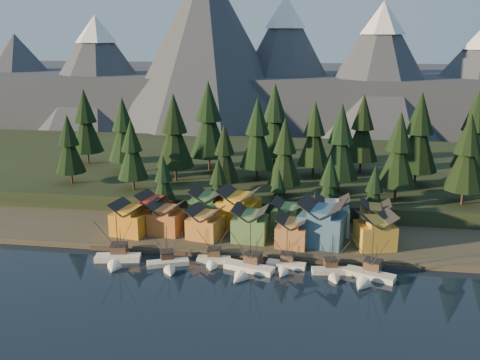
# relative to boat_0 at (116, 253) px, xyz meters

# --- Properties ---
(ground) EXTENTS (500.00, 500.00, 0.00)m
(ground) POSITION_rel_boat_0_xyz_m (30.51, -8.48, -2.47)
(ground) COLOR black
(ground) RESTS_ON ground
(shore_strip) EXTENTS (400.00, 50.00, 1.50)m
(shore_strip) POSITION_rel_boat_0_xyz_m (30.51, 31.52, -1.72)
(shore_strip) COLOR #3C382B
(shore_strip) RESTS_ON ground
(hillside) EXTENTS (420.00, 100.00, 6.00)m
(hillside) POSITION_rel_boat_0_xyz_m (30.51, 81.52, 0.53)
(hillside) COLOR black
(hillside) RESTS_ON ground
(dock) EXTENTS (80.00, 4.00, 1.00)m
(dock) POSITION_rel_boat_0_xyz_m (30.51, 8.02, -1.97)
(dock) COLOR #433A30
(dock) RESTS_ON ground
(mountain_ridge) EXTENTS (560.00, 190.00, 90.00)m
(mountain_ridge) POSITION_rel_boat_0_xyz_m (26.32, 205.11, 23.59)
(mountain_ridge) COLOR #3F4551
(mountain_ridge) RESTS_ON ground
(boat_0) EXTENTS (11.38, 12.05, 12.90)m
(boat_0) POSITION_rel_boat_0_xyz_m (0.00, 0.00, 0.00)
(boat_0) COLOR white
(boat_0) RESTS_ON ground
(boat_1) EXTENTS (10.31, 10.64, 10.46)m
(boat_1) POSITION_rel_boat_0_xyz_m (12.77, -0.66, -0.58)
(boat_1) COLOR silver
(boat_1) RESTS_ON ground
(boat_2) EXTENTS (8.25, 8.90, 10.64)m
(boat_2) POSITION_rel_boat_0_xyz_m (22.66, 2.95, -0.32)
(boat_2) COLOR silver
(boat_2) RESTS_ON ground
(boat_3) EXTENTS (12.35, 12.91, 12.45)m
(boat_3) POSITION_rel_boat_0_xyz_m (31.19, -0.86, -0.23)
(boat_3) COLOR white
(boat_3) RESTS_ON ground
(boat_4) EXTENTS (9.52, 10.16, 10.43)m
(boat_4) POSITION_rel_boat_0_xyz_m (39.68, 2.49, -0.52)
(boat_4) COLOR silver
(boat_4) RESTS_ON ground
(boat_5) EXTENTS (9.47, 10.07, 10.14)m
(boat_5) POSITION_rel_boat_0_xyz_m (50.39, 0.89, -0.59)
(boat_5) COLOR beige
(boat_5) RESTS_ON ground
(boat_6) EXTENTS (11.87, 12.34, 12.64)m
(boat_6) POSITION_rel_boat_0_xyz_m (58.10, -0.42, -0.13)
(boat_6) COLOR beige
(boat_6) RESTS_ON ground
(house_front_0) EXTENTS (9.90, 9.52, 8.59)m
(house_front_0) POSITION_rel_boat_0_xyz_m (-1.77, 14.76, 3.55)
(house_front_0) COLOR orange
(house_front_0) RESTS_ON shore_strip
(house_front_1) EXTENTS (9.24, 8.97, 8.43)m
(house_front_1) POSITION_rel_boat_0_xyz_m (7.33, 16.89, 3.46)
(house_front_1) COLOR #AF612D
(house_front_1) RESTS_ON shore_strip
(house_front_2) EXTENTS (9.70, 9.75, 7.92)m
(house_front_2) POSITION_rel_boat_0_xyz_m (18.19, 15.31, 3.19)
(house_front_2) COLOR #B5742E
(house_front_2) RESTS_ON shore_strip
(house_front_3) EXTENTS (9.05, 8.68, 8.71)m
(house_front_3) POSITION_rel_boat_0_xyz_m (29.78, 15.33, 3.61)
(house_front_3) COLOR #517D43
(house_front_3) RESTS_ON shore_strip
(house_front_4) EXTENTS (8.35, 8.87, 7.62)m
(house_front_4) POSITION_rel_boat_0_xyz_m (40.56, 13.28, 3.04)
(house_front_4) COLOR #A56E3A
(house_front_4) RESTS_ON shore_strip
(house_front_5) EXTENTS (12.61, 11.88, 11.24)m
(house_front_5) POSITION_rel_boat_0_xyz_m (47.78, 15.38, 4.94)
(house_front_5) COLOR #355C7D
(house_front_5) RESTS_ON shore_strip
(house_front_6) EXTENTS (10.61, 10.27, 8.79)m
(house_front_6) POSITION_rel_boat_0_xyz_m (60.68, 15.11, 3.66)
(house_front_6) COLOR gold
(house_front_6) RESTS_ON shore_strip
(house_back_0) EXTENTS (9.54, 9.30, 8.77)m
(house_back_0) POSITION_rel_boat_0_xyz_m (2.12, 22.83, 3.64)
(house_back_0) COLOR #A42819
(house_back_0) RESTS_ON shore_strip
(house_back_1) EXTENTS (9.07, 9.18, 9.86)m
(house_back_1) POSITION_rel_boat_0_xyz_m (16.50, 25.74, 4.21)
(house_back_1) COLOR #3B6E40
(house_back_1) RESTS_ON shore_strip
(house_back_2) EXTENTS (11.69, 11.02, 10.77)m
(house_back_2) POSITION_rel_boat_0_xyz_m (25.53, 24.37, 4.69)
(house_back_2) COLOR orange
(house_back_2) RESTS_ON shore_strip
(house_back_3) EXTENTS (9.42, 8.60, 8.68)m
(house_back_3) POSITION_rel_boat_0_xyz_m (39.10, 22.74, 3.59)
(house_back_3) COLOR #4A8146
(house_back_3) RESTS_ON shore_strip
(house_back_4) EXTENTS (9.13, 8.77, 9.87)m
(house_back_4) POSITION_rel_boat_0_xyz_m (50.19, 23.51, 4.22)
(house_back_4) COLOR beige
(house_back_4) RESTS_ON shore_strip
(house_back_5) EXTENTS (7.90, 7.99, 8.59)m
(house_back_5) POSITION_rel_boat_0_xyz_m (61.48, 25.40, 3.54)
(house_back_5) COLOR #A8843B
(house_back_5) RESTS_ON shore_strip
(tree_hill_0) EXTENTS (9.53, 9.53, 22.20)m
(tree_hill_0) POSITION_rel_boat_0_xyz_m (-31.49, 43.52, 15.67)
(tree_hill_0) COLOR #332319
(tree_hill_0) RESTS_ON hillside
(tree_hill_1) EXTENTS (11.14, 11.14, 25.96)m
(tree_hill_1) POSITION_rel_boat_0_xyz_m (-19.49, 59.52, 17.73)
(tree_hill_1) COLOR #332319
(tree_hill_1) RESTS_ON hillside
(tree_hill_2) EXTENTS (9.33, 9.33, 21.74)m
(tree_hill_2) POSITION_rel_boat_0_xyz_m (-9.49, 39.52, 15.41)
(tree_hill_2) COLOR #332319
(tree_hill_2) RESTS_ON hillside
(tree_hill_3) EXTENTS (12.18, 12.18, 28.38)m
(tree_hill_3) POSITION_rel_boat_0_xyz_m (0.51, 51.52, 19.05)
(tree_hill_3) COLOR #332319
(tree_hill_3) RESTS_ON hillside
(tree_hill_4) EXTENTS (13.37, 13.37, 31.14)m
(tree_hill_4) POSITION_rel_boat_0_xyz_m (8.51, 66.52, 20.56)
(tree_hill_4) COLOR #332319
(tree_hill_4) RESTS_ON hillside
(tree_hill_5) EXTENTS (8.94, 8.94, 20.83)m
(tree_hill_5) POSITION_rel_boat_0_xyz_m (18.51, 41.52, 14.92)
(tree_hill_5) COLOR #332319
(tree_hill_5) RESTS_ON hillside
(tree_hill_6) EXTENTS (11.61, 11.61, 27.05)m
(tree_hill_6) POSITION_rel_boat_0_xyz_m (26.51, 56.52, 18.32)
(tree_hill_6) COLOR #332319
(tree_hill_6) RESTS_ON hillside
(tree_hill_7) EXTENTS (10.11, 10.11, 23.55)m
(tree_hill_7) POSITION_rel_boat_0_xyz_m (36.51, 39.52, 16.40)
(tree_hill_7) COLOR #332319
(tree_hill_7) RESTS_ON hillside
(tree_hill_8) EXTENTS (10.87, 10.87, 25.33)m
(tree_hill_8) POSITION_rel_boat_0_xyz_m (44.51, 63.52, 17.38)
(tree_hill_8) COLOR #332319
(tree_hill_8) RESTS_ON hillside
(tree_hill_9) EXTENTS (11.58, 11.58, 26.98)m
(tree_hill_9) POSITION_rel_boat_0_xyz_m (52.51, 46.52, 18.28)
(tree_hill_9) COLOR #332319
(tree_hill_9) RESTS_ON hillside
(tree_hill_10) EXTENTS (11.57, 11.57, 26.96)m
(tree_hill_10) POSITION_rel_boat_0_xyz_m (60.51, 71.52, 18.27)
(tree_hill_10) COLOR #332319
(tree_hill_10) RESTS_ON hillside
(tree_hill_11) EXTENTS (11.00, 11.00, 25.62)m
(tree_hill_11) POSITION_rel_boat_0_xyz_m (68.51, 41.52, 17.54)
(tree_hill_11) COLOR #332319
(tree_hill_11) RESTS_ON hillside
(tree_hill_12) EXTENTS (12.67, 12.67, 29.51)m
(tree_hill_12) POSITION_rel_boat_0_xyz_m (76.51, 57.52, 19.67)
(tree_hill_12) COLOR #332319
(tree_hill_12) RESTS_ON hillside
(tree_hill_13) EXTENTS (11.12, 11.12, 25.91)m
(tree_hill_13) POSITION_rel_boat_0_xyz_m (86.51, 39.52, 17.70)
(tree_hill_13) COLOR #332319
(tree_hill_13) RESTS_ON hillside
(tree_hill_14) EXTENTS (12.87, 12.87, 29.99)m
(tree_hill_14) POSITION_rel_boat_0_xyz_m (94.51, 63.52, 19.93)
(tree_hill_14) COLOR #332319
(tree_hill_14) RESTS_ON hillside
(tree_hill_15) EXTENTS (12.89, 12.89, 30.02)m
(tree_hill_15) POSITION_rel_boat_0_xyz_m (30.51, 73.52, 19.95)
(tree_hill_15) COLOR #332319
(tree_hill_15) RESTS_ON hillside
(tree_hill_16) EXTENTS (11.77, 11.77, 27.41)m
(tree_hill_16) POSITION_rel_boat_0_xyz_m (-37.49, 69.52, 18.52)
(tree_hill_16) COLOR #332319
(tree_hill_16) RESTS_ON hillside
(tree_shore_0) EXTENTS (7.60, 7.60, 17.71)m
(tree_shore_0) POSITION_rel_boat_0_xyz_m (2.51, 31.52, 8.71)
(tree_shore_0) COLOR #332319
(tree_shore_0) RESTS_ON shore_strip
(tree_shore_1) EXTENTS (7.53, 7.53, 17.54)m
(tree_shore_1) POSITION_rel_boat_0_xyz_m (18.51, 31.52, 8.61)
(tree_shore_1) COLOR #332319
(tree_shore_1) RESTS_ON shore_strip
(tree_shore_2) EXTENTS (6.38, 6.38, 14.87)m
(tree_shore_2) POSITION_rel_boat_0_xyz_m (35.51, 31.52, 7.15)
(tree_shore_2) COLOR #332319
(tree_shore_2) RESTS_ON shore_strip
(tree_shore_3) EXTENTS (8.37, 8.37, 19.49)m
(tree_shore_3) POSITION_rel_boat_0_xyz_m (49.51, 31.52, 9.68)
(tree_shore_3) COLOR #332319
(tree_shore_3) RESTS_ON shore_strip
(tree_shore_4) EXTENTS (7.25, 7.25, 16.89)m
(tree_shore_4) POSITION_rel_boat_0_xyz_m (61.51, 31.52, 8.26)
(tree_shore_4) COLOR #332319
(tree_shore_4) RESTS_ON shore_strip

